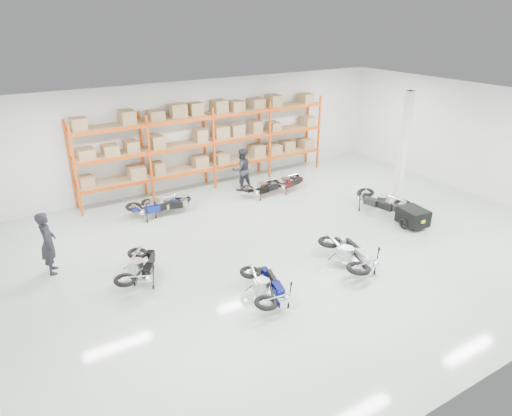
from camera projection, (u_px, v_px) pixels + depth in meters
room at (299, 180)px, 14.30m from camera, size 18.00×18.00×18.00m
pallet_rack at (209, 135)px, 19.35m from camera, size 11.28×0.98×3.62m
structural_column at (403, 151)px, 17.18m from camera, size 0.25×0.25×4.50m
moto_blue_centre at (266, 282)px, 11.99m from camera, size 1.34×1.97×1.16m
moto_silver_left at (350, 250)px, 13.47m from camera, size 1.37×2.18×1.31m
moto_black_far_left at (139, 263)px, 12.92m from camera, size 1.67×1.98×1.15m
moto_touring_right at (380, 197)px, 17.35m from camera, size 1.33×2.11×1.27m
trailer at (413, 217)px, 16.17m from camera, size 0.89×1.68×0.69m
moto_back_a at (154, 202)px, 17.03m from camera, size 1.78×0.90×1.15m
moto_back_b at (166, 201)px, 17.29m from camera, size 1.79×1.24×1.05m
moto_back_c at (263, 185)px, 18.91m from camera, size 1.68×0.95×1.05m
moto_back_d at (287, 180)px, 19.49m from camera, size 1.71×1.06×1.03m
person_left at (48, 243)px, 13.16m from camera, size 0.55×0.76×1.92m
person_back at (241, 170)px, 19.37m from camera, size 0.91×0.72×1.83m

